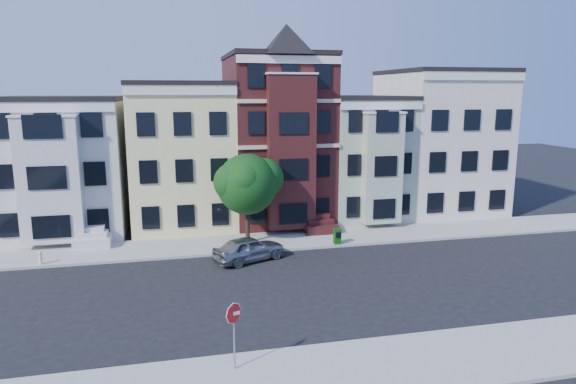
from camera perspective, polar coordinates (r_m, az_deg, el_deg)
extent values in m
plane|color=black|center=(26.45, 5.22, -10.25)|extent=(120.00, 120.00, 0.00)
cube|color=#9E9B93|center=(33.71, 0.97, -5.33)|extent=(60.00, 4.00, 0.15)
cube|color=#9E9B93|center=(19.71, 12.84, -18.14)|extent=(60.00, 4.00, 0.15)
cube|color=silver|center=(38.88, -23.53, 2.63)|extent=(8.00, 9.00, 9.00)
cube|color=#F4E9A0|center=(38.16, -11.69, 3.94)|extent=(7.00, 9.00, 10.00)
cube|color=#3B1514|center=(38.84, -1.32, 5.77)|extent=(7.00, 9.00, 12.00)
cube|color=#A4B598|center=(40.81, 7.68, 3.81)|extent=(6.00, 9.00, 9.00)
cube|color=silver|center=(43.65, 16.39, 5.26)|extent=(8.00, 9.00, 11.00)
imported|color=#94959A|center=(29.77, -4.34, -6.29)|extent=(4.59, 3.23, 1.45)
cube|color=#115511|center=(32.59, 5.50, -4.93)|extent=(0.45, 0.41, 0.97)
cylinder|color=white|center=(31.90, -25.80, -6.73)|extent=(0.25, 0.25, 0.60)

